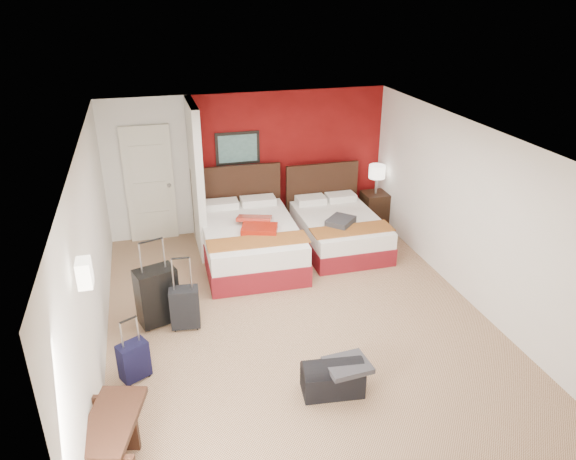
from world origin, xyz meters
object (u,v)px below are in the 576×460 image
object	(u,v)px
bed_right	(339,232)
duffel_bag	(332,379)
nightstand	(374,209)
desk	(116,449)
bed_left	(250,243)
suitcase_charcoal	(185,309)
suitcase_navy	(134,362)
red_suitcase_open	(257,224)
table_lamp	(377,179)
suitcase_black	(157,298)

from	to	relation	value
bed_right	duffel_bag	bearing A→B (deg)	-111.23
nightstand	desk	bearing A→B (deg)	-134.35
nightstand	bed_right	bearing A→B (deg)	-143.18
duffel_bag	desk	xyz separation A→B (m)	(-2.27, -0.59, 0.19)
bed_left	desk	distance (m)	4.41
suitcase_charcoal	nightstand	bearing A→B (deg)	39.67
suitcase_navy	duffel_bag	distance (m)	2.26
red_suitcase_open	suitcase_navy	distance (m)	3.16
nightstand	duffel_bag	xyz separation A→B (m)	(-2.32, -4.18, -0.14)
table_lamp	suitcase_navy	xyz separation A→B (m)	(-4.43, -3.38, -0.67)
bed_left	suitcase_navy	bearing A→B (deg)	-125.05
red_suitcase_open	table_lamp	bearing A→B (deg)	40.15
table_lamp	duffel_bag	size ratio (longest dim) A/B	0.80
red_suitcase_open	bed_right	bearing A→B (deg)	27.09
suitcase_navy	nightstand	bearing A→B (deg)	9.41
bed_left	red_suitcase_open	bearing A→B (deg)	-43.50
suitcase_black	suitcase_charcoal	bearing A→B (deg)	-49.36
suitcase_charcoal	suitcase_black	bearing A→B (deg)	154.40
bed_left	bed_right	distance (m)	1.59
red_suitcase_open	suitcase_navy	size ratio (longest dim) A/B	1.67
duffel_bag	desk	world-z (taller)	desk
red_suitcase_open	suitcase_charcoal	distance (m)	2.06
suitcase_black	duffel_bag	world-z (taller)	suitcase_black
bed_left	suitcase_black	world-z (taller)	suitcase_black
nightstand	table_lamp	bearing A→B (deg)	0.00
red_suitcase_open	duffel_bag	size ratio (longest dim) A/B	1.13
red_suitcase_open	suitcase_black	bearing A→B (deg)	-122.17
bed_right	suitcase_navy	distance (m)	4.35
table_lamp	nightstand	bearing A→B (deg)	0.00
table_lamp	bed_left	bearing A→B (deg)	-161.51
suitcase_charcoal	bed_right	bearing A→B (deg)	38.25
suitcase_charcoal	desk	xyz separation A→B (m)	(-0.82, -2.28, 0.08)
suitcase_charcoal	desk	size ratio (longest dim) A/B	0.65
table_lamp	desk	xyz separation A→B (m)	(-4.59, -4.77, -0.54)
duffel_bag	table_lamp	bearing A→B (deg)	67.59
table_lamp	bed_right	bearing A→B (deg)	-142.72
bed_left	bed_right	xyz separation A→B (m)	(1.59, 0.11, -0.04)
red_suitcase_open	table_lamp	xyz separation A→B (m)	(2.46, 0.96, 0.20)
bed_left	suitcase_navy	distance (m)	3.14
suitcase_navy	bed_right	bearing A→B (deg)	9.42
red_suitcase_open	duffel_bag	xyz separation A→B (m)	(0.14, -3.23, -0.52)
desk	suitcase_navy	bearing A→B (deg)	99.71
table_lamp	suitcase_charcoal	bearing A→B (deg)	-146.53
suitcase_charcoal	suitcase_navy	world-z (taller)	suitcase_charcoal
bed_right	nightstand	size ratio (longest dim) A/B	2.97
red_suitcase_open	suitcase_black	size ratio (longest dim) A/B	0.98
bed_right	table_lamp	size ratio (longest dim) A/B	3.46
nightstand	duffel_bag	world-z (taller)	nightstand
suitcase_black	suitcase_navy	world-z (taller)	suitcase_black
bed_right	suitcase_charcoal	xyz separation A→B (m)	(-2.79, -1.75, -0.00)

